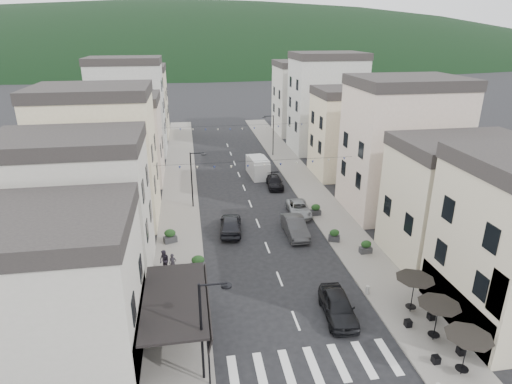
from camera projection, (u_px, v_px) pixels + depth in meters
sidewalk_left at (180, 188)px, 50.47m from camera, size 4.00×76.00×0.12m
sidewalk_right at (303, 181)px, 52.71m from camera, size 4.00×76.00×0.12m
hill_backdrop at (192, 55)px, 298.61m from camera, size 640.00×360.00×70.00m
boutique_building at (23, 301)px, 22.98m from camera, size 12.00×8.00×8.00m
boutique_awning at (179, 300)px, 24.53m from camera, size 3.77×7.50×3.28m
buildings_row_left at (119, 129)px, 52.55m from camera, size 10.20×54.16×14.00m
buildings_row_right at (348, 122)px, 55.75m from camera, size 10.20×54.16×14.50m
cafe_terrace at (438, 308)px, 25.01m from camera, size 2.50×8.10×2.53m
streetlamp_left_near at (206, 322)px, 21.77m from camera, size 1.70×0.56×6.00m
streetlamp_left_far at (194, 174)px, 43.89m from camera, size 1.70×0.56×6.00m
streetlamp_right_far at (271, 131)px, 62.22m from camera, size 1.70×0.56×6.00m
bollards at (298, 320)px, 27.04m from camera, size 11.66×10.26×0.60m
bunting_near at (256, 165)px, 40.37m from camera, size 19.00×0.28×0.62m
bunting_far at (236, 128)px, 55.12m from camera, size 19.00×0.28×0.62m
parked_car_a at (338, 306)px, 27.78m from camera, size 2.21×4.80×1.59m
parked_car_b at (295, 227)px, 38.84m from camera, size 1.72×4.91×1.62m
parked_car_c at (299, 208)px, 43.27m from camera, size 2.34×4.64×1.26m
parked_car_d at (275, 182)px, 50.71m from camera, size 2.10×4.50×1.27m
parked_car_e at (231, 224)px, 39.34m from camera, size 2.48×5.02×1.65m
delivery_van at (258, 167)px, 54.39m from camera, size 2.40×5.33×2.50m
pedestrian_a at (173, 263)px, 32.62m from camera, size 0.59×0.40×1.58m
pedestrian_b at (164, 261)px, 32.85m from camera, size 1.06×1.05×1.73m
planter_la at (198, 263)px, 32.98m from camera, size 1.22×0.79×1.27m
planter_lb at (170, 236)px, 37.33m from camera, size 1.26×0.96×1.25m
planter_ra at (366, 247)px, 35.59m from camera, size 1.04×0.60×1.13m
planter_rb at (334, 235)px, 37.58m from camera, size 1.12×0.84×1.12m
planter_rc at (316, 210)px, 42.82m from camera, size 1.07×0.62×1.17m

